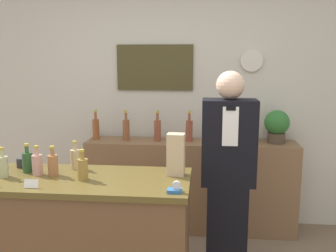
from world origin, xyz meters
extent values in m
cube|color=beige|center=(0.00, 2.00, 1.35)|extent=(5.20, 0.06, 2.70)
cube|color=#423B1E|center=(-0.17, 1.96, 1.66)|extent=(0.79, 0.02, 0.46)
cylinder|color=beige|center=(0.81, 1.95, 1.73)|extent=(0.22, 0.03, 0.22)
cube|color=brown|center=(0.22, 1.75, 0.46)|extent=(2.11, 0.37, 0.93)
cube|color=brown|center=(-0.44, 0.45, 0.45)|extent=(1.37, 0.60, 0.91)
cube|color=brown|center=(-0.44, 0.45, 0.93)|extent=(1.40, 0.63, 0.04)
cube|color=black|center=(0.54, 0.96, 0.39)|extent=(0.32, 0.25, 0.77)
cube|color=black|center=(0.54, 0.96, 1.11)|extent=(0.42, 0.25, 0.67)
cube|color=white|center=(0.54, 0.83, 1.25)|extent=(0.12, 0.01, 0.29)
cube|color=black|center=(0.54, 0.83, 1.39)|extent=(0.07, 0.01, 0.03)
sphere|color=#DBB293|center=(0.54, 0.96, 1.55)|extent=(0.22, 0.22, 0.22)
cylinder|color=#4C3D2D|center=(1.06, 1.78, 0.98)|extent=(0.17, 0.17, 0.10)
sphere|color=#2D6B2D|center=(1.06, 1.78, 1.13)|extent=(0.24, 0.24, 0.24)
cube|color=tan|center=(0.16, 0.58, 1.10)|extent=(0.12, 0.10, 0.29)
cube|color=#2D66A8|center=(0.18, 0.23, 0.96)|extent=(0.09, 0.06, 0.02)
cylinder|color=silver|center=(0.19, 0.23, 0.99)|extent=(0.06, 0.02, 0.06)
cube|color=white|center=(-0.72, 0.23, 0.98)|extent=(0.09, 0.02, 0.06)
cube|color=#2D2D33|center=(-0.97, 0.68, 0.98)|extent=(0.12, 0.11, 0.07)
cylinder|color=tan|center=(-1.01, 0.42, 1.02)|extent=(0.07, 0.07, 0.14)
cylinder|color=tan|center=(-1.01, 0.42, 1.12)|extent=(0.03, 0.03, 0.05)
cylinder|color=#B29933|center=(-1.01, 0.42, 1.15)|extent=(0.03, 0.03, 0.02)
cylinder|color=#2A5029|center=(-0.89, 0.54, 1.02)|extent=(0.07, 0.07, 0.14)
cylinder|color=#2A5029|center=(-0.89, 0.54, 1.12)|extent=(0.03, 0.03, 0.05)
cylinder|color=#B29933|center=(-0.89, 0.54, 1.15)|extent=(0.03, 0.03, 0.02)
cylinder|color=tan|center=(-0.80, 0.49, 1.02)|extent=(0.07, 0.07, 0.14)
cylinder|color=tan|center=(-0.80, 0.49, 1.12)|extent=(0.03, 0.03, 0.05)
cylinder|color=#B29933|center=(-0.80, 0.49, 1.15)|extent=(0.03, 0.03, 0.02)
cylinder|color=#A06740|center=(-0.68, 0.49, 1.02)|extent=(0.07, 0.07, 0.14)
cylinder|color=#A06740|center=(-0.68, 0.49, 1.12)|extent=(0.03, 0.03, 0.05)
cylinder|color=#B29933|center=(-0.68, 0.49, 1.15)|extent=(0.03, 0.03, 0.02)
cylinder|color=tan|center=(-0.58, 0.66, 1.02)|extent=(0.07, 0.07, 0.14)
cylinder|color=tan|center=(-0.58, 0.66, 1.12)|extent=(0.03, 0.03, 0.05)
cylinder|color=#B29933|center=(-0.58, 0.66, 1.15)|extent=(0.03, 0.03, 0.02)
cylinder|color=olive|center=(-0.45, 0.42, 1.02)|extent=(0.07, 0.07, 0.14)
cylinder|color=olive|center=(-0.45, 0.42, 1.12)|extent=(0.03, 0.03, 0.05)
cylinder|color=#B29933|center=(-0.45, 0.42, 1.15)|extent=(0.03, 0.03, 0.02)
cylinder|color=brown|center=(-0.75, 1.76, 1.03)|extent=(0.07, 0.07, 0.21)
cylinder|color=brown|center=(-0.75, 1.76, 1.17)|extent=(0.03, 0.03, 0.07)
cylinder|color=#B29933|center=(-0.75, 1.76, 1.22)|extent=(0.03, 0.03, 0.02)
cylinder|color=brown|center=(-0.43, 1.74, 1.03)|extent=(0.07, 0.07, 0.21)
cylinder|color=brown|center=(-0.43, 1.74, 1.17)|extent=(0.03, 0.03, 0.07)
cylinder|color=#B29933|center=(-0.43, 1.74, 1.22)|extent=(0.03, 0.03, 0.02)
cylinder|color=brown|center=(-0.12, 1.75, 1.03)|extent=(0.07, 0.07, 0.21)
cylinder|color=brown|center=(-0.12, 1.75, 1.17)|extent=(0.03, 0.03, 0.07)
cylinder|color=#B29933|center=(-0.12, 1.75, 1.22)|extent=(0.03, 0.03, 0.02)
cylinder|color=brown|center=(0.20, 1.77, 1.03)|extent=(0.07, 0.07, 0.21)
cylinder|color=brown|center=(0.20, 1.77, 1.17)|extent=(0.03, 0.03, 0.07)
cylinder|color=#B29933|center=(0.20, 1.77, 1.22)|extent=(0.03, 0.03, 0.02)
cylinder|color=brown|center=(0.52, 1.75, 1.03)|extent=(0.07, 0.07, 0.21)
cylinder|color=brown|center=(0.52, 1.75, 1.17)|extent=(0.03, 0.03, 0.07)
cylinder|color=#B29933|center=(0.52, 1.75, 1.22)|extent=(0.03, 0.03, 0.02)
cylinder|color=brown|center=(0.84, 1.76, 1.03)|extent=(0.07, 0.07, 0.21)
cylinder|color=brown|center=(0.84, 1.76, 1.17)|extent=(0.03, 0.03, 0.07)
cylinder|color=#B29933|center=(0.84, 1.76, 1.22)|extent=(0.03, 0.03, 0.02)
camera|label=1|loc=(0.35, -1.92, 1.75)|focal=40.00mm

